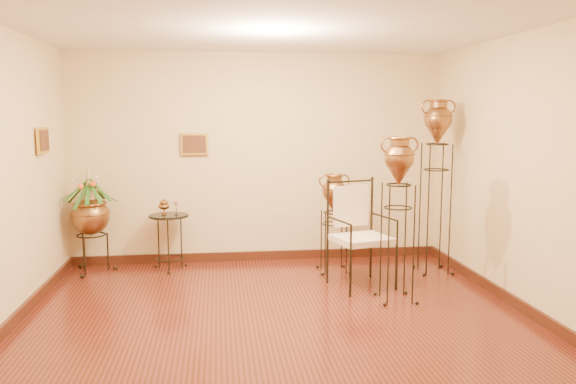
{
  "coord_description": "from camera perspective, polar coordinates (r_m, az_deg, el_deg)",
  "views": [
    {
      "loc": [
        -0.55,
        -5.05,
        1.97
      ],
      "look_at": [
        0.25,
        1.3,
        1.1
      ],
      "focal_mm": 35.0,
      "sensor_mm": 36.0,
      "label": 1
    }
  ],
  "objects": [
    {
      "name": "room_shell",
      "position": [
        5.09,
        -1.05,
        5.07
      ],
      "size": [
        5.02,
        5.02,
        2.81
      ],
      "color": "beige",
      "rests_on": "ground"
    },
    {
      "name": "amphora_mid",
      "position": [
        6.05,
        11.08,
        -2.6
      ],
      "size": [
        0.4,
        0.4,
        1.78
      ],
      "rotation": [
        0.0,
        0.0,
        0.01
      ],
      "color": "black",
      "rests_on": "ground"
    },
    {
      "name": "amphora_tall",
      "position": [
        7.24,
        14.78,
        0.75
      ],
      "size": [
        0.51,
        0.51,
        2.19
      ],
      "rotation": [
        0.0,
        0.0,
        -0.2
      ],
      "color": "black",
      "rests_on": "ground"
    },
    {
      "name": "amphora_short",
      "position": [
        7.12,
        4.68,
        -3.1
      ],
      "size": [
        0.5,
        0.5,
        1.27
      ],
      "rotation": [
        0.0,
        0.0,
        0.37
      ],
      "color": "black",
      "rests_on": "ground"
    },
    {
      "name": "armchair",
      "position": [
        6.52,
        7.5,
        -4.32
      ],
      "size": [
        0.84,
        0.81,
        1.23
      ],
      "rotation": [
        0.0,
        0.0,
        0.28
      ],
      "color": "black",
      "rests_on": "ground"
    },
    {
      "name": "planter_urn",
      "position": [
        7.47,
        -19.46,
        -1.89
      ],
      "size": [
        0.87,
        0.87,
        1.39
      ],
      "rotation": [
        0.0,
        0.0,
        -0.19
      ],
      "color": "black",
      "rests_on": "ground"
    },
    {
      "name": "side_table",
      "position": [
        7.4,
        -11.97,
        -4.88
      ],
      "size": [
        0.49,
        0.49,
        0.91
      ],
      "rotation": [
        0.0,
        0.0,
        -0.0
      ],
      "color": "black",
      "rests_on": "ground"
    },
    {
      "name": "ground",
      "position": [
        5.44,
        -0.93,
        -13.47
      ],
      "size": [
        5.0,
        5.0,
        0.0
      ],
      "primitive_type": "plane",
      "color": "maroon",
      "rests_on": "ground"
    }
  ]
}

